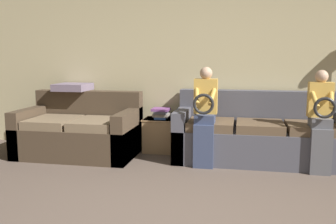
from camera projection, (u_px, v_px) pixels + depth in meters
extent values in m
cube|color=#C6B789|center=(213.00, 62.00, 5.33)|extent=(7.46, 0.06, 2.55)
cube|color=#4C4C56|center=(259.00, 145.00, 4.87)|extent=(2.17, 0.87, 0.43)
cube|color=#4C4C56|center=(259.00, 108.00, 5.13)|extent=(2.17, 0.20, 0.47)
cube|color=#4C4C56|center=(183.00, 133.00, 5.05)|extent=(0.16, 0.87, 0.66)
cube|color=brown|center=(211.00, 125.00, 4.85)|extent=(0.58, 0.63, 0.11)
cube|color=brown|center=(260.00, 126.00, 4.74)|extent=(0.58, 0.63, 0.11)
cube|color=brown|center=(311.00, 128.00, 4.62)|extent=(0.58, 0.63, 0.11)
cube|color=#473828|center=(79.00, 140.00, 5.17)|extent=(1.58, 0.96, 0.42)
cube|color=#473828|center=(89.00, 106.00, 5.47)|extent=(1.58, 0.20, 0.45)
cube|color=#473828|center=(32.00, 131.00, 5.29)|extent=(0.16, 0.96, 0.64)
cube|color=#473828|center=(128.00, 135.00, 5.01)|extent=(0.16, 0.96, 0.64)
cube|color=#7A664C|center=(54.00, 122.00, 5.09)|extent=(0.59, 0.72, 0.11)
cube|color=#7A664C|center=(97.00, 124.00, 4.97)|extent=(0.59, 0.72, 0.11)
cube|color=#384260|center=(203.00, 146.00, 4.57)|extent=(0.25, 0.10, 0.54)
cube|color=#384260|center=(205.00, 119.00, 4.66)|extent=(0.25, 0.28, 0.11)
cube|color=gold|center=(206.00, 96.00, 4.69)|extent=(0.29, 0.14, 0.44)
sphere|color=tan|center=(206.00, 73.00, 4.64)|extent=(0.16, 0.16, 0.16)
torus|color=black|center=(204.00, 104.00, 4.43)|extent=(0.25, 0.04, 0.25)
cylinder|color=gold|center=(197.00, 95.00, 4.57)|extent=(0.10, 0.31, 0.24)
cylinder|color=gold|center=(213.00, 95.00, 4.53)|extent=(0.10, 0.31, 0.24)
cube|color=#56565B|center=(321.00, 152.00, 4.31)|extent=(0.23, 0.10, 0.54)
cube|color=#56565B|center=(320.00, 122.00, 4.40)|extent=(0.23, 0.28, 0.11)
cube|color=gold|center=(320.00, 100.00, 4.43)|extent=(0.28, 0.14, 0.41)
sphere|color=tan|center=(322.00, 76.00, 4.39)|extent=(0.15, 0.15, 0.15)
torus|color=black|center=(325.00, 108.00, 4.18)|extent=(0.24, 0.04, 0.24)
cylinder|color=gold|center=(314.00, 98.00, 4.31)|extent=(0.09, 0.31, 0.23)
cylinder|color=gold|center=(331.00, 98.00, 4.28)|extent=(0.09, 0.31, 0.23)
cube|color=#9E7A51|center=(161.00, 135.00, 5.37)|extent=(0.46, 0.38, 0.48)
cube|color=tan|center=(161.00, 119.00, 5.34)|extent=(0.48, 0.40, 0.02)
cube|color=#33569E|center=(162.00, 117.00, 5.34)|extent=(0.16, 0.27, 0.04)
cube|color=gray|center=(162.00, 115.00, 5.31)|extent=(0.22, 0.24, 0.05)
cube|color=#4C4C56|center=(162.00, 112.00, 5.32)|extent=(0.17, 0.30, 0.04)
cube|color=#7A4284|center=(161.00, 109.00, 5.31)|extent=(0.24, 0.25, 0.03)
cube|color=slate|center=(73.00, 87.00, 5.47)|extent=(0.47, 0.47, 0.10)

